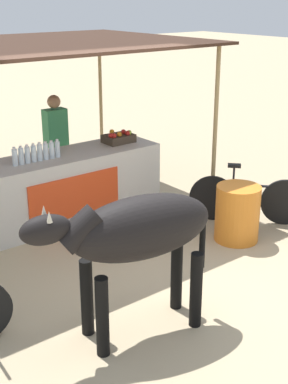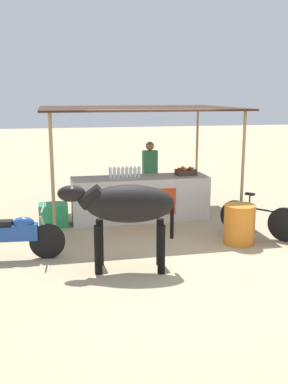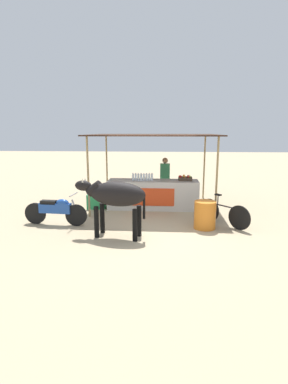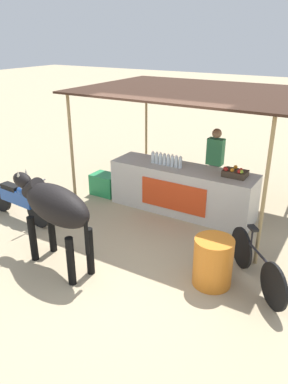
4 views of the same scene
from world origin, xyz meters
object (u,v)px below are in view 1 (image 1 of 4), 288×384
(fruit_crate, at_px, (119,138))
(vendor_behind_counter, at_px, (57,147))
(water_barrel, at_px, (237,213))
(cow, at_px, (135,233))
(stall_counter, at_px, (60,188))
(bicycle_leaning, at_px, (248,199))

(fruit_crate, xyz_separation_m, vendor_behind_counter, (-0.67, 0.71, -0.18))
(vendor_behind_counter, height_order, water_barrel, vendor_behind_counter)
(cow, bearing_deg, vendor_behind_counter, 71.32)
(vendor_behind_counter, bearing_deg, water_barrel, -68.55)
(stall_counter, xyz_separation_m, vendor_behind_counter, (0.39, 0.75, 0.37))
(stall_counter, height_order, vendor_behind_counter, vendor_behind_counter)
(stall_counter, height_order, cow, cow)
(stall_counter, distance_m, bicycle_leaning, 2.65)
(stall_counter, bearing_deg, fruit_crate, 2.51)
(cow, height_order, bicycle_leaning, cow)
(fruit_crate, distance_m, cow, 3.40)
(fruit_crate, relative_size, vendor_behind_counter, 0.27)
(vendor_behind_counter, distance_m, bicycle_leaning, 2.99)
(stall_counter, xyz_separation_m, fruit_crate, (1.06, 0.05, 0.55))
(cow, relative_size, bicycle_leaning, 1.48)
(water_barrel, bearing_deg, vendor_behind_counter, 111.45)
(stall_counter, bearing_deg, vendor_behind_counter, 62.57)
(vendor_behind_counter, bearing_deg, stall_counter, -117.43)
(stall_counter, distance_m, fruit_crate, 1.20)
(fruit_crate, relative_size, bicycle_leaning, 0.35)
(bicycle_leaning, bearing_deg, cow, -158.85)
(vendor_behind_counter, xyz_separation_m, water_barrel, (1.08, -2.76, -0.48))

